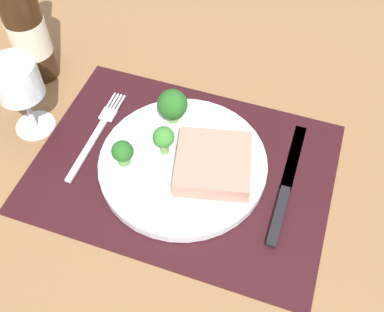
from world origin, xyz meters
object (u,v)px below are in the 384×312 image
Objects in this scene: wine_bottle at (26,28)px; wine_glass at (17,85)px; knife at (285,191)px; fork at (97,134)px; plate at (183,164)px; steak at (213,164)px.

wine_glass is (5.49, -11.87, -0.32)cm from wine_bottle.
knife is 43.09cm from wine_glass.
fork is 21.34cm from wine_bottle.
knife is at bearing 1.91° from plate.
plate is at bearing 0.59° from wine_glass.
knife reaches higher than fork.
wine_glass is at bearing -179.41° from plate.
plate reaches higher than knife.
wine_glass is at bearing -168.49° from fork.
plate is 1.35× the size of fork.
wine_bottle reaches higher than steak.
steak is (4.80, -0.07, 2.21)cm from plate.
knife is (11.14, 0.60, -2.71)cm from steak.
plate is at bearing -2.76° from fork.
wine_glass is (-42.09, -0.80, 9.20)cm from knife.
fork is at bearing 9.03° from wine_glass.
wine_glass is at bearing -65.19° from wine_bottle.
wine_bottle reaches higher than wine_glass.
knife is at bearing 1.09° from wine_glass.
wine_bottle is at bearing 150.23° from fork.
wine_bottle is at bearing 162.24° from steak.
wine_bottle is (-31.65, 11.60, 9.02)cm from plate.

